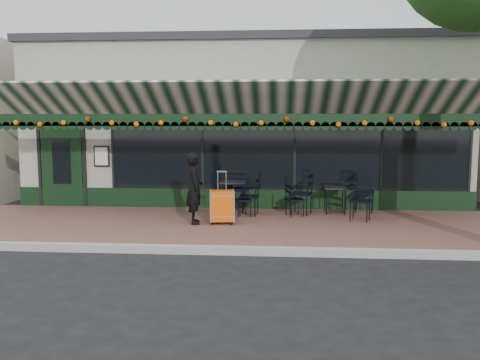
# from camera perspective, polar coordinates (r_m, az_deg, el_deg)

# --- Properties ---
(ground) EXTENTS (80.00, 80.00, 0.00)m
(ground) POSITION_cam_1_polar(r_m,az_deg,el_deg) (9.55, -1.70, -8.22)
(ground) COLOR black
(ground) RESTS_ON ground
(sidewalk) EXTENTS (18.00, 4.00, 0.15)m
(sidewalk) POSITION_cam_1_polar(r_m,az_deg,el_deg) (11.47, -0.65, -5.26)
(sidewalk) COLOR brown
(sidewalk) RESTS_ON ground
(curb) EXTENTS (18.00, 0.16, 0.15)m
(curb) POSITION_cam_1_polar(r_m,az_deg,el_deg) (9.45, -1.76, -7.91)
(curb) COLOR #9E9E99
(curb) RESTS_ON ground
(restaurant_building) EXTENTS (12.00, 9.60, 4.50)m
(restaurant_building) POSITION_cam_1_polar(r_m,az_deg,el_deg) (17.03, 1.05, 6.17)
(restaurant_building) COLOR gray
(restaurant_building) RESTS_ON ground
(woman) EXTENTS (0.49, 0.65, 1.60)m
(woman) POSITION_cam_1_polar(r_m,az_deg,el_deg) (11.37, -5.12, -0.91)
(woman) COLOR black
(woman) RESTS_ON sidewalk
(suitcase) EXTENTS (0.55, 0.36, 1.18)m
(suitcase) POSITION_cam_1_polar(r_m,az_deg,el_deg) (11.32, -2.03, -2.99)
(suitcase) COLOR #F05907
(suitcase) RESTS_ON sidewalk
(cafe_table_a) EXTENTS (0.53, 0.53, 0.66)m
(cafe_table_a) POSITION_cam_1_polar(r_m,az_deg,el_deg) (12.81, 10.61, -1.07)
(cafe_table_a) COLOR black
(cafe_table_a) RESTS_ON sidewalk
(cafe_table_b) EXTENTS (0.62, 0.62, 0.77)m
(cafe_table_b) POSITION_cam_1_polar(r_m,az_deg,el_deg) (12.80, -0.79, -0.49)
(cafe_table_b) COLOR black
(cafe_table_b) RESTS_ON sidewalk
(chair_a_left) EXTENTS (0.63, 0.63, 1.01)m
(chair_a_left) POSITION_cam_1_polar(r_m,az_deg,el_deg) (12.55, 6.85, -1.56)
(chair_a_left) COLOR black
(chair_a_left) RESTS_ON sidewalk
(chair_a_right) EXTENTS (0.58, 0.58, 0.98)m
(chair_a_right) POSITION_cam_1_polar(r_m,az_deg,el_deg) (13.13, 13.80, -1.40)
(chair_a_right) COLOR black
(chair_a_right) RESTS_ON sidewalk
(chair_a_front) EXTENTS (0.57, 0.57, 0.91)m
(chair_a_front) POSITION_cam_1_polar(r_m,az_deg,el_deg) (11.96, 13.35, -2.36)
(chair_a_front) COLOR black
(chair_a_front) RESTS_ON sidewalk
(chair_b_left) EXTENTS (0.51, 0.51, 0.90)m
(chair_b_left) POSITION_cam_1_polar(r_m,az_deg,el_deg) (12.36, 1.02, -1.90)
(chair_b_left) COLOR black
(chair_b_left) RESTS_ON sidewalk
(chair_b_right) EXTENTS (0.51, 0.51, 0.78)m
(chair_b_right) POSITION_cam_1_polar(r_m,az_deg,el_deg) (12.33, 6.18, -2.23)
(chair_b_right) COLOR black
(chair_b_right) RESTS_ON sidewalk
(chair_b_front) EXTENTS (0.52, 0.52, 0.78)m
(chair_b_front) POSITION_cam_1_polar(r_m,az_deg,el_deg) (12.23, 0.24, -2.28)
(chair_b_front) COLOR black
(chair_b_front) RESTS_ON sidewalk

